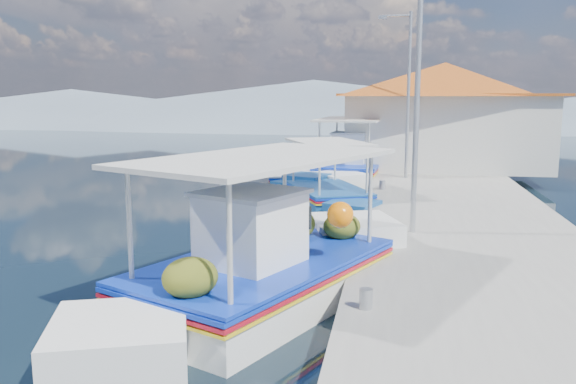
# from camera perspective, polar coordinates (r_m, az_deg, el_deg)

# --- Properties ---
(ground) EXTENTS (160.00, 160.00, 0.00)m
(ground) POSITION_cam_1_polar(r_m,az_deg,el_deg) (12.44, -9.72, -7.33)
(ground) COLOR black
(ground) RESTS_ON ground
(quay) EXTENTS (5.00, 44.00, 0.50)m
(quay) POSITION_cam_1_polar(r_m,az_deg,el_deg) (17.59, 15.80, -1.78)
(quay) COLOR #98978E
(quay) RESTS_ON ground
(bollards) EXTENTS (0.20, 17.20, 0.30)m
(bollards) POSITION_cam_1_polar(r_m,az_deg,el_deg) (16.69, 8.92, -0.72)
(bollards) COLOR #A5A8AD
(bollards) RESTS_ON quay
(main_caique) EXTENTS (4.79, 7.88, 2.85)m
(main_caique) POSITION_cam_1_polar(r_m,az_deg,el_deg) (10.16, -2.47, -7.81)
(main_caique) COLOR white
(main_caique) RESTS_ON ground
(caique_green_canopy) EXTENTS (3.55, 5.73, 2.36)m
(caique_green_canopy) POSITION_cam_1_polar(r_m,az_deg,el_deg) (18.66, 3.98, -0.49)
(caique_green_canopy) COLOR #174B8A
(caique_green_canopy) RESTS_ON ground
(caique_blue_hull) EXTENTS (2.45, 5.65, 1.03)m
(caique_blue_hull) POSITION_cam_1_polar(r_m,az_deg,el_deg) (22.39, 0.42, 1.00)
(caique_blue_hull) COLOR #174B8A
(caique_blue_hull) RESTS_ON ground
(caique_far) EXTENTS (2.83, 8.24, 2.89)m
(caique_far) POSITION_cam_1_polar(r_m,az_deg,el_deg) (24.36, 6.10, 2.25)
(caique_far) COLOR white
(caique_far) RESTS_ON ground
(harbor_building) EXTENTS (10.49, 10.49, 4.40)m
(harbor_building) POSITION_cam_1_polar(r_m,az_deg,el_deg) (26.28, 14.84, 7.41)
(harbor_building) COLOR silver
(harbor_building) RESTS_ON quay
(lamp_post_near) EXTENTS (1.21, 0.14, 6.00)m
(lamp_post_near) POSITION_cam_1_polar(r_m,az_deg,el_deg) (13.19, 12.05, 10.50)
(lamp_post_near) COLOR #A5A8AD
(lamp_post_near) RESTS_ON quay
(lamp_post_far) EXTENTS (1.21, 0.14, 6.00)m
(lamp_post_far) POSITION_cam_1_polar(r_m,az_deg,el_deg) (22.19, 11.36, 10.01)
(lamp_post_far) COLOR #A5A8AD
(lamp_post_far) RESTS_ON quay
(mountain_ridge) EXTENTS (171.40, 96.00, 5.50)m
(mountain_ridge) POSITION_cam_1_polar(r_m,az_deg,el_deg) (67.24, 12.39, 7.92)
(mountain_ridge) COLOR gray
(mountain_ridge) RESTS_ON ground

